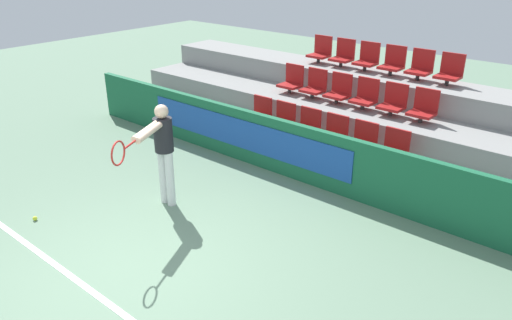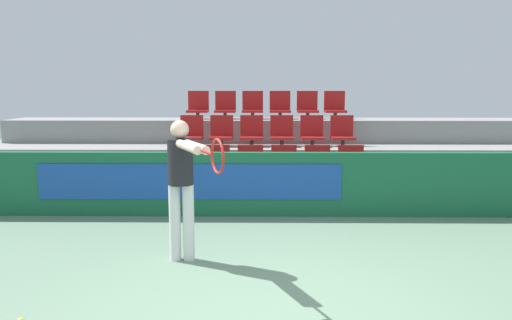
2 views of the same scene
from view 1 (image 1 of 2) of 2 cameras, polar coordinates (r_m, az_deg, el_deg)
name	(u,v)px [view 1 (image 1 of 2)]	position (r m, az deg, el deg)	size (l,w,h in m)	color
ground_plane	(129,273)	(6.52, -14.31, -12.37)	(30.00, 30.00, 0.00)	slate
court_baseline	(93,293)	(6.31, -18.09, -14.20)	(5.56, 0.08, 0.01)	white
barrier_wall	(295,151)	(8.47, 4.46, 1.02)	(10.76, 0.14, 0.99)	#19603D
bleacher_tier_front	(315,156)	(9.01, 6.81, 0.47)	(10.36, 1.02, 0.44)	gray
bleacher_tier_middle	(346,129)	(9.75, 10.23, 3.49)	(10.36, 1.02, 0.89)	gray
bleacher_tier_back	(373,106)	(10.53, 13.18, 6.06)	(10.36, 1.02, 1.33)	gray
stadium_chair_0	(260,113)	(9.71, 0.45, 5.35)	(0.43, 0.37, 0.57)	#333333
stadium_chair_1	(283,119)	(9.39, 3.09, 4.65)	(0.43, 0.37, 0.57)	#333333
stadium_chair_2	(308,126)	(9.08, 5.92, 3.88)	(0.43, 0.37, 0.57)	#333333
stadium_chair_3	(334,133)	(8.80, 8.92, 3.04)	(0.43, 0.37, 0.57)	#333333
stadium_chair_4	(363,141)	(8.54, 12.11, 2.15)	(0.43, 0.37, 0.57)	#333333
stadium_chair_5	(394,149)	(8.32, 15.48, 1.20)	(0.43, 0.37, 0.57)	#333333
stadium_chair_6	(292,81)	(10.36, 4.12, 9.04)	(0.43, 0.37, 0.57)	#333333
stadium_chair_7	(315,85)	(10.06, 6.72, 8.48)	(0.43, 0.37, 0.57)	#333333
stadium_chair_8	(339,90)	(9.77, 9.48, 7.86)	(0.43, 0.37, 0.57)	#333333
stadium_chair_9	(365,96)	(9.51, 12.38, 7.19)	(0.43, 0.37, 0.57)	#333333
stadium_chair_10	(393,102)	(9.27, 15.43, 6.46)	(0.43, 0.37, 0.57)	#333333
stadium_chair_11	(424,108)	(9.07, 18.61, 5.67)	(0.43, 0.37, 0.57)	#333333
stadium_chair_12	(321,51)	(11.09, 7.40, 12.24)	(0.43, 0.37, 0.57)	#333333
stadium_chair_13	(343,55)	(10.80, 9.93, 11.78)	(0.43, 0.37, 0.57)	#333333
stadium_chair_14	(367,58)	(10.53, 12.60, 11.27)	(0.43, 0.37, 0.57)	#333333
stadium_chair_15	(393,62)	(10.29, 15.38, 10.70)	(0.43, 0.37, 0.57)	#333333
stadium_chair_16	(420,67)	(10.08, 18.28, 10.09)	(0.43, 0.37, 0.57)	#333333
stadium_chair_17	(450,71)	(9.89, 21.28, 9.42)	(0.43, 0.37, 0.57)	#333333
tennis_player	(161,147)	(7.47, -10.76, 1.47)	(0.74, 1.43, 1.60)	silver
tennis_ball	(35,218)	(8.04, -23.95, -6.12)	(0.07, 0.07, 0.07)	#CCDB33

